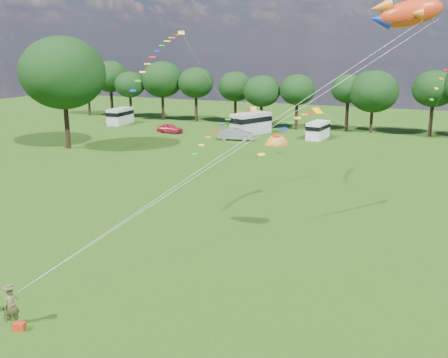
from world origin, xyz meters
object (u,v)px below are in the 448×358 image
at_px(car_b, 236,134).
at_px(fish_kite, 405,13).
at_px(car_a, 170,128).
at_px(kite_flyer, 12,306).
at_px(tent_orange, 277,144).
at_px(campervan_c, 318,130).
at_px(campervan_a, 120,116).
at_px(campervan_b, 251,123).
at_px(big_tree, 63,73).

height_order(car_b, fish_kite, fish_kite).
height_order(car_a, kite_flyer, kite_flyer).
distance_m(car_a, tent_orange, 17.26).
bearing_deg(kite_flyer, campervan_c, 41.59).
bearing_deg(tent_orange, fish_kite, -63.66).
height_order(campervan_c, tent_orange, campervan_c).
bearing_deg(campervan_a, kite_flyer, -154.32).
bearing_deg(campervan_c, tent_orange, 154.02).
relative_size(car_b, campervan_b, 0.67).
distance_m(big_tree, campervan_a, 22.37).
height_order(campervan_c, fish_kite, fish_kite).
distance_m(campervan_c, kite_flyer, 52.31).
height_order(car_a, fish_kite, fish_kite).
bearing_deg(car_b, campervan_c, -71.87).
xyz_separation_m(car_b, tent_orange, (6.04, -0.75, -0.76)).
distance_m(big_tree, tent_orange, 27.39).
relative_size(car_b, campervan_a, 0.82).
bearing_deg(fish_kite, car_b, 109.53).
bearing_deg(tent_orange, big_tree, -149.53).
relative_size(campervan_a, campervan_b, 0.81).
distance_m(campervan_c, tent_orange, 7.47).
height_order(kite_flyer, fish_kite, fish_kite).
height_order(car_a, campervan_a, campervan_a).
height_order(big_tree, car_b, big_tree).
bearing_deg(campervan_c, car_a, 104.86).
relative_size(campervan_c, fish_kite, 1.43).
distance_m(campervan_b, campervan_c, 9.69).
bearing_deg(fish_kite, campervan_b, 105.95).
height_order(tent_orange, kite_flyer, kite_flyer).
relative_size(car_a, campervan_b, 0.60).
bearing_deg(campervan_b, campervan_a, 110.34).
distance_m(campervan_a, fish_kite, 63.96).
xyz_separation_m(car_b, campervan_b, (-0.00, 5.48, 0.83)).
relative_size(campervan_a, tent_orange, 1.64).
bearing_deg(car_a, tent_orange, -96.02).
bearing_deg(campervan_a, campervan_b, -97.42).
xyz_separation_m(campervan_b, kite_flyer, (9.52, -52.13, -0.74)).
bearing_deg(campervan_a, big_tree, -167.27).
bearing_deg(campervan_c, kite_flyer, -176.58).
distance_m(car_a, fish_kite, 52.69).
xyz_separation_m(big_tree, campervan_c, (25.93, 19.53, -7.78)).
relative_size(big_tree, car_a, 3.33).
bearing_deg(big_tree, campervan_c, 36.98).
height_order(car_a, campervan_b, campervan_b).
relative_size(campervan_b, fish_kite, 1.98).
xyz_separation_m(car_a, kite_flyer, (20.57, -48.18, 0.21)).
bearing_deg(campervan_a, tent_orange, -109.17).
bearing_deg(car_a, fish_kite, -135.85).
bearing_deg(fish_kite, kite_flyer, -156.86).
bearing_deg(big_tree, car_a, 71.34).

